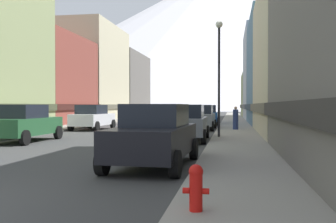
{
  "coord_description": "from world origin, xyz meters",
  "views": [
    {
      "loc": [
        5.97,
        -5.18,
        1.74
      ],
      "look_at": [
        -0.82,
        35.94,
        1.08
      ],
      "focal_mm": 41.09,
      "sensor_mm": 36.0,
      "label": 1
    }
  ],
  "objects_px": {
    "car_right_0": "(155,135)",
    "car_right_1": "(186,123)",
    "car_left_1": "(24,123)",
    "streetlamp_right": "(219,61)",
    "potted_plant_0": "(8,125)",
    "car_right_3": "(207,115)",
    "pedestrian_0": "(236,119)",
    "fire_hydrant_near": "(196,186)",
    "car_right_2": "(201,117)",
    "car_left_2": "(93,117)"
  },
  "relations": [
    {
      "from": "car_right_0",
      "to": "car_right_2",
      "type": "relative_size",
      "value": 1.01
    },
    {
      "from": "car_right_0",
      "to": "potted_plant_0",
      "type": "height_order",
      "value": "car_right_0"
    },
    {
      "from": "car_left_1",
      "to": "car_right_2",
      "type": "distance_m",
      "value": 13.08
    },
    {
      "from": "fire_hydrant_near",
      "to": "potted_plant_0",
      "type": "relative_size",
      "value": 0.84
    },
    {
      "from": "car_right_0",
      "to": "car_right_1",
      "type": "bearing_deg",
      "value": 90.01
    },
    {
      "from": "car_right_2",
      "to": "potted_plant_0",
      "type": "relative_size",
      "value": 5.27
    },
    {
      "from": "car_left_2",
      "to": "car_right_1",
      "type": "distance_m",
      "value": 10.64
    },
    {
      "from": "fire_hydrant_near",
      "to": "potted_plant_0",
      "type": "height_order",
      "value": "potted_plant_0"
    },
    {
      "from": "potted_plant_0",
      "to": "car_right_2",
      "type": "bearing_deg",
      "value": 32.53
    },
    {
      "from": "potted_plant_0",
      "to": "fire_hydrant_near",
      "type": "bearing_deg",
      "value": -50.25
    },
    {
      "from": "car_left_1",
      "to": "car_right_2",
      "type": "height_order",
      "value": "same"
    },
    {
      "from": "car_right_2",
      "to": "fire_hydrant_near",
      "type": "relative_size",
      "value": 6.29
    },
    {
      "from": "potted_plant_0",
      "to": "car_right_1",
      "type": "bearing_deg",
      "value": -10.63
    },
    {
      "from": "car_right_2",
      "to": "pedestrian_0",
      "type": "height_order",
      "value": "car_right_2"
    },
    {
      "from": "car_right_0",
      "to": "streetlamp_right",
      "type": "xyz_separation_m",
      "value": [
        1.55,
        8.81,
        3.09
      ]
    },
    {
      "from": "car_right_2",
      "to": "car_right_3",
      "type": "distance_m",
      "value": 7.12
    },
    {
      "from": "car_right_3",
      "to": "car_right_1",
      "type": "bearing_deg",
      "value": -90.0
    },
    {
      "from": "car_right_0",
      "to": "streetlamp_right",
      "type": "distance_m",
      "value": 9.46
    },
    {
      "from": "potted_plant_0",
      "to": "car_right_3",
      "type": "bearing_deg",
      "value": 52.36
    },
    {
      "from": "car_left_1",
      "to": "streetlamp_right",
      "type": "xyz_separation_m",
      "value": [
        9.15,
        2.62,
        3.09
      ]
    },
    {
      "from": "fire_hydrant_near",
      "to": "pedestrian_0",
      "type": "height_order",
      "value": "pedestrian_0"
    },
    {
      "from": "car_left_1",
      "to": "pedestrian_0",
      "type": "relative_size",
      "value": 2.89
    },
    {
      "from": "car_right_1",
      "to": "streetlamp_right",
      "type": "relative_size",
      "value": 0.76
    },
    {
      "from": "car_right_2",
      "to": "pedestrian_0",
      "type": "bearing_deg",
      "value": -36.7
    },
    {
      "from": "potted_plant_0",
      "to": "car_left_2",
      "type": "bearing_deg",
      "value": 59.43
    },
    {
      "from": "car_left_2",
      "to": "fire_hydrant_near",
      "type": "bearing_deg",
      "value": -65.59
    },
    {
      "from": "car_right_2",
      "to": "fire_hydrant_near",
      "type": "distance_m",
      "value": 21.92
    },
    {
      "from": "car_right_0",
      "to": "car_right_3",
      "type": "distance_m",
      "value": 23.95
    },
    {
      "from": "car_right_3",
      "to": "fire_hydrant_near",
      "type": "bearing_deg",
      "value": -86.74
    },
    {
      "from": "potted_plant_0",
      "to": "car_left_1",
      "type": "bearing_deg",
      "value": -49.55
    },
    {
      "from": "car_right_2",
      "to": "pedestrian_0",
      "type": "xyz_separation_m",
      "value": [
        2.45,
        -1.83,
        -0.05
      ]
    },
    {
      "from": "car_left_1",
      "to": "potted_plant_0",
      "type": "height_order",
      "value": "car_left_1"
    },
    {
      "from": "car_right_0",
      "to": "car_right_3",
      "type": "relative_size",
      "value": 1.0
    },
    {
      "from": "pedestrian_0",
      "to": "car_right_1",
      "type": "bearing_deg",
      "value": -109.06
    },
    {
      "from": "pedestrian_0",
      "to": "streetlamp_right",
      "type": "distance_m",
      "value": 7.0
    },
    {
      "from": "car_right_0",
      "to": "car_right_2",
      "type": "height_order",
      "value": "same"
    },
    {
      "from": "car_right_1",
      "to": "potted_plant_0",
      "type": "bearing_deg",
      "value": 169.37
    },
    {
      "from": "car_right_1",
      "to": "pedestrian_0",
      "type": "height_order",
      "value": "car_right_1"
    },
    {
      "from": "car_right_0",
      "to": "car_left_1",
      "type": "bearing_deg",
      "value": 140.85
    },
    {
      "from": "potted_plant_0",
      "to": "streetlamp_right",
      "type": "distance_m",
      "value": 12.85
    },
    {
      "from": "pedestrian_0",
      "to": "streetlamp_right",
      "type": "relative_size",
      "value": 0.26
    },
    {
      "from": "car_right_3",
      "to": "streetlamp_right",
      "type": "bearing_deg",
      "value": -84.16
    },
    {
      "from": "streetlamp_right",
      "to": "car_left_1",
      "type": "bearing_deg",
      "value": -164.02
    },
    {
      "from": "car_left_1",
      "to": "streetlamp_right",
      "type": "bearing_deg",
      "value": 15.98
    },
    {
      "from": "car_left_2",
      "to": "car_right_0",
      "type": "bearing_deg",
      "value": -63.66
    },
    {
      "from": "car_left_1",
      "to": "car_right_0",
      "type": "bearing_deg",
      "value": -39.15
    },
    {
      "from": "car_left_2",
      "to": "car_right_3",
      "type": "bearing_deg",
      "value": 48.49
    },
    {
      "from": "car_left_1",
      "to": "pedestrian_0",
      "type": "xyz_separation_m",
      "value": [
        10.05,
        8.82,
        -0.05
      ]
    },
    {
      "from": "fire_hydrant_near",
      "to": "streetlamp_right",
      "type": "bearing_deg",
      "value": 90.41
    },
    {
      "from": "car_left_2",
      "to": "pedestrian_0",
      "type": "height_order",
      "value": "car_left_2"
    }
  ]
}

